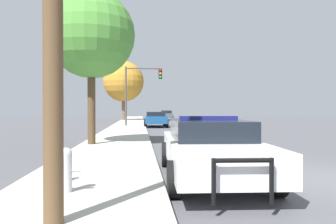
{
  "coord_description": "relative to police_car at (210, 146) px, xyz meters",
  "views": [
    {
      "loc": [
        -4.08,
        -7.09,
        1.61
      ],
      "look_at": [
        -2.2,
        14.81,
        1.39
      ],
      "focal_mm": 35.0,
      "sensor_mm": 36.0,
      "label": 1
    }
  ],
  "objects": [
    {
      "name": "ground_plane",
      "position": [
        2.46,
        -0.39,
        -0.73
      ],
      "size": [
        110.0,
        110.0,
        0.0
      ],
      "primitive_type": "plane",
      "color": "#4F4F54"
    },
    {
      "name": "sidewalk_left",
      "position": [
        -2.64,
        -0.39,
        -0.67
      ],
      "size": [
        3.0,
        110.0,
        0.13
      ],
      "color": "#BCB7AD",
      "rests_on": "ground_plane"
    },
    {
      "name": "police_car",
      "position": [
        0.0,
        0.0,
        0.0
      ],
      "size": [
        2.27,
        5.4,
        1.44
      ],
      "rotation": [
        0.0,
        0.0,
        3.1
      ],
      "color": "white",
      "rests_on": "ground_plane"
    },
    {
      "name": "fire_hydrant",
      "position": [
        -2.93,
        -1.55,
        -0.18
      ],
      "size": [
        0.5,
        0.22,
        0.79
      ],
      "color": "#B7BCC1",
      "rests_on": "sidewalk_left"
    },
    {
      "name": "traffic_light",
      "position": [
        -1.58,
        21.36,
        3.01
      ],
      "size": [
        3.26,
        0.35,
        5.16
      ],
      "color": "#424247",
      "rests_on": "sidewalk_left"
    },
    {
      "name": "car_background_distant",
      "position": [
        2.08,
        38.48,
        0.0
      ],
      "size": [
        2.01,
        4.57,
        1.35
      ],
      "rotation": [
        0.0,
        0.0,
        -0.04
      ],
      "color": "#474C51",
      "rests_on": "ground_plane"
    },
    {
      "name": "car_background_midblock",
      "position": [
        -0.25,
        21.35,
        0.0
      ],
      "size": [
        2.05,
        4.57,
        1.33
      ],
      "rotation": [
        0.0,
        0.0,
        -0.01
      ],
      "color": "navy",
      "rests_on": "ground_plane"
    },
    {
      "name": "tree_sidewalk_far",
      "position": [
        -3.73,
        35.27,
        4.4
      ],
      "size": [
        5.24,
        5.24,
        7.64
      ],
      "color": "brown",
      "rests_on": "sidewalk_left"
    },
    {
      "name": "tree_sidewalk_near",
      "position": [
        -3.64,
        6.44,
        3.96
      ],
      "size": [
        3.64,
        3.64,
        6.4
      ],
      "color": "#4C3823",
      "rests_on": "sidewalk_left"
    },
    {
      "name": "traffic_cone",
      "position": [
        -3.17,
        -0.61,
        -0.33
      ],
      "size": [
        0.31,
        0.31,
        0.54
      ],
      "color": "orange",
      "rests_on": "sidewalk_left"
    }
  ]
}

